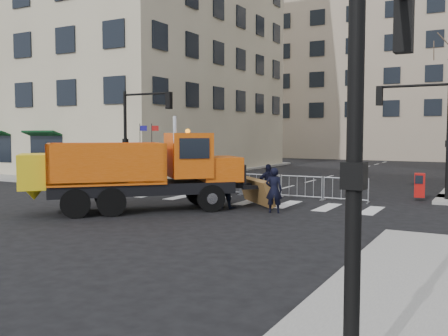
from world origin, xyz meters
The scene contains 15 objects.
ground centered at (0.00, 0.00, 0.00)m, with size 120.00×120.00×0.00m, color black.
sidewalk_back centered at (0.00, 8.50, 0.07)m, with size 64.00×5.00×0.15m, color gray.
sidewalk_near_right centered at (9.00, -6.00, 0.07)m, with size 3.00×14.00×0.15m, color gray.
building_left centered at (-20.00, 20.00, 13.00)m, with size 24.00×22.00×26.00m, color tan.
building_far centered at (0.00, 52.00, 12.00)m, with size 30.00×18.00×24.00m, color #BAA58E.
traffic_light_left centered at (-8.00, 7.50, 2.70)m, with size 0.18×0.18×5.40m, color black.
traffic_light_right centered at (8.50, 9.50, 2.70)m, with size 0.18×0.18×5.40m, color black.
traffic_light_near centered at (9.00, -9.00, 2.70)m, with size 0.18×0.18×5.40m, color black.
crowd_barriers centered at (-0.75, 7.60, 0.55)m, with size 12.60×0.60×1.10m, color #9EA0A5, non-canonical shape.
plow_truck centered at (-2.01, 0.95, 1.65)m, with size 8.50×8.60×3.71m.
cop_a centered at (2.91, 3.14, 0.88)m, with size 0.64×0.42×1.76m, color black.
cop_b centered at (0.71, 3.31, 0.94)m, with size 0.91×0.71×1.88m, color black.
cop_c centered at (1.76, 5.28, 0.87)m, with size 1.02×0.42×1.74m, color black.
worker centered at (-5.62, 7.47, 1.16)m, with size 1.30×0.75×2.02m, color #ABBA15.
newspaper_box centered at (7.34, 9.60, 0.70)m, with size 0.45×0.40×1.10m, color #AF100D.
Camera 1 is at (10.37, -14.48, 3.06)m, focal length 40.00 mm.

